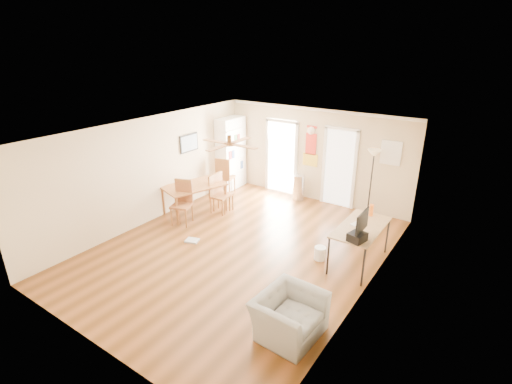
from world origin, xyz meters
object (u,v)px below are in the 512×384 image
Objects in this scene: armchair at (289,315)px; printer at (357,237)px; dining_chair_near at (181,203)px; wastebasket_a at (320,253)px; dining_chair_far at (226,175)px; bookshelf at (231,153)px; dining_table at (195,199)px; dining_chair_right_b at (220,194)px; trash_can at (299,187)px; computer_desk at (359,245)px; torchiere_lamp at (371,184)px; dining_chair_right_a at (223,193)px.

printer is at bearing -5.52° from armchair.
wastebasket_a is at bearing -13.73° from dining_chair_near.
bookshelf is at bearing -85.67° from dining_chair_far.
dining_chair_near is (0.19, -0.68, 0.16)m from dining_table.
dining_table is 0.68m from dining_chair_right_b.
trash_can is (2.05, 0.74, -0.18)m from dining_chair_far.
wastebasket_a is at bearing 173.52° from printer.
computer_desk is at bearing 0.27° from dining_table.
torchiere_lamp reaches higher than armchair.
torchiere_lamp reaches higher than dining_chair_far.
torchiere_lamp is (3.67, 3.02, 0.35)m from dining_chair_near.
computer_desk is (4.27, 0.70, -0.13)m from dining_chair_near.
wastebasket_a is at bearing -155.92° from computer_desk.
dining_chair_near reaches higher than armchair.
bookshelf is 7.76× the size of wastebasket_a.
dining_table is 1.50× the size of armchair.
torchiere_lamp reaches higher than wastebasket_a.
dining_chair_near reaches higher than trash_can.
armchair is at bearing -26.61° from bookshelf.
dining_chair_right_a is 1.30m from dining_chair_far.
dining_chair_far reaches higher than trash_can.
bookshelf is 2.20m from dining_table.
dining_chair_right_b is 0.57× the size of torchiere_lamp.
dining_chair_right_a is 0.66× the size of computer_desk.
dining_chair_right_a is at bearing -6.40° from dining_chair_right_b.
dining_chair_right_b is at bearing 108.26° from dining_chair_far.
dining_chair_near is 0.61× the size of torchiere_lamp.
torchiere_lamp is at bearing 117.75° from printer.
dining_chair_far is (-0.75, 1.06, 0.04)m from dining_chair_right_a.
dining_chair_far reaches higher than dining_chair_right_b.
wastebasket_a is (3.76, -0.29, -0.24)m from dining_table.
bookshelf is 2.13× the size of dining_chair_right_b.
dining_table is at bearing 175.58° from wastebasket_a.
dining_chair_right_b is 4.19m from printer.
dining_chair_right_b is 0.93× the size of dining_chair_near.
dining_chair_near is 1.06× the size of armchair.
wastebasket_a is at bearing -108.24° from dining_chair_right_b.
dining_chair_right_a is at bearing 166.07° from wastebasket_a.
dining_chair_near reaches higher than wastebasket_a.
dining_chair_right_b is 3.26× the size of printer.
dining_chair_right_a is 3.94m from computer_desk.
bookshelf is 1.40× the size of computer_desk.
dining_table is 2.08× the size of trash_can.
dining_chair_near is 3.61m from wastebasket_a.
computer_desk reaches higher than wastebasket_a.
printer is 0.30× the size of armchair.
dining_chair_right_b reaches higher than wastebasket_a.
printer reaches higher than dining_table.
bookshelf is 0.74m from dining_chair_far.
dining_chair_near is (-0.36, -1.06, 0.04)m from dining_chair_right_b.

